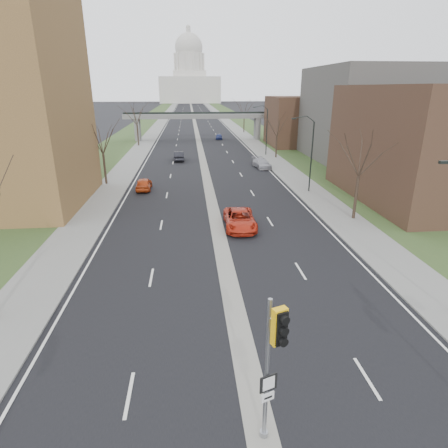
{
  "coord_description": "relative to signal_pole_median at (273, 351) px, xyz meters",
  "views": [
    {
      "loc": [
        -2.27,
        -10.14,
        11.7
      ],
      "look_at": [
        -0.26,
        11.54,
        3.75
      ],
      "focal_mm": 30.0,
      "sensor_mm": 36.0,
      "label": 1
    }
  ],
  "objects": [
    {
      "name": "ground",
      "position": [
        -0.18,
        0.65,
        -3.92
      ],
      "size": [
        700.0,
        700.0,
        0.0
      ],
      "primitive_type": "plane",
      "color": "black",
      "rests_on": "ground"
    },
    {
      "name": "road_surface",
      "position": [
        -0.18,
        150.65,
        -3.92
      ],
      "size": [
        20.0,
        600.0,
        0.01
      ],
      "primitive_type": "cube",
      "color": "black",
      "rests_on": "ground"
    },
    {
      "name": "median_strip",
      "position": [
        -0.18,
        150.65,
        -3.92
      ],
      "size": [
        1.2,
        600.0,
        0.02
      ],
      "primitive_type": "cube",
      "color": "gray",
      "rests_on": "ground"
    },
    {
      "name": "sidewalk_right",
      "position": [
        11.82,
        150.65,
        -3.86
      ],
      "size": [
        4.0,
        600.0,
        0.12
      ],
      "primitive_type": "cube",
      "color": "gray",
      "rests_on": "ground"
    },
    {
      "name": "sidewalk_left",
      "position": [
        -12.18,
        150.65,
        -3.86
      ],
      "size": [
        4.0,
        600.0,
        0.12
      ],
      "primitive_type": "cube",
      "color": "gray",
      "rests_on": "ground"
    },
    {
      "name": "grass_verge_right",
      "position": [
        17.82,
        150.65,
        -3.87
      ],
      "size": [
        8.0,
        600.0,
        0.1
      ],
      "primitive_type": "cube",
      "color": "#2E4620",
      "rests_on": "ground"
    },
    {
      "name": "grass_verge_left",
      "position": [
        -18.18,
        150.65,
        -3.87
      ],
      "size": [
        8.0,
        600.0,
        0.1
      ],
      "primitive_type": "cube",
      "color": "#2E4620",
      "rests_on": "ground"
    },
    {
      "name": "commercial_block_near",
      "position": [
        23.82,
        28.65,
        2.08
      ],
      "size": [
        16.0,
        20.0,
        12.0
      ],
      "primitive_type": "cube",
      "color": "#472C21",
      "rests_on": "ground"
    },
    {
      "name": "commercial_block_mid",
      "position": [
        27.82,
        52.65,
        3.58
      ],
      "size": [
        18.0,
        22.0,
        15.0
      ],
      "primitive_type": "cube",
      "color": "#4E4C47",
      "rests_on": "ground"
    },
    {
      "name": "commercial_block_far",
      "position": [
        21.82,
        70.65,
        1.08
      ],
      "size": [
        14.0,
        14.0,
        10.0
      ],
      "primitive_type": "cube",
      "color": "#472C21",
      "rests_on": "ground"
    },
    {
      "name": "pedestrian_bridge",
      "position": [
        -0.18,
        80.65,
        0.92
      ],
      "size": [
        34.0,
        3.0,
        6.45
      ],
      "color": "slate",
      "rests_on": "ground"
    },
    {
      "name": "capitol",
      "position": [
        -0.18,
        320.65,
        14.68
      ],
      "size": [
        48.0,
        42.0,
        55.75
      ],
      "color": "#B8B3A9",
      "rests_on": "ground"
    },
    {
      "name": "streetlight_mid",
      "position": [
        10.81,
        32.65,
        3.03
      ],
      "size": [
        2.61,
        0.2,
        8.7
      ],
      "color": "black",
      "rests_on": "sidewalk_right"
    },
    {
      "name": "streetlight_far",
      "position": [
        10.81,
        58.65,
        3.03
      ],
      "size": [
        2.61,
        0.2,
        8.7
      ],
      "color": "black",
      "rests_on": "sidewalk_right"
    },
    {
      "name": "tree_left_b",
      "position": [
        -13.18,
        38.65,
        2.31
      ],
      "size": [
        6.75,
        6.75,
        8.81
      ],
      "color": "#382B21",
      "rests_on": "sidewalk_left"
    },
    {
      "name": "tree_left_c",
      "position": [
        -13.18,
        72.65,
        3.12
      ],
      "size": [
        7.65,
        7.65,
        9.99
      ],
      "color": "#382B21",
      "rests_on": "sidewalk_left"
    },
    {
      "name": "tree_right_a",
      "position": [
        12.82,
        22.65,
        2.72
      ],
      "size": [
        7.2,
        7.2,
        9.4
      ],
      "color": "#382B21",
      "rests_on": "sidewalk_right"
    },
    {
      "name": "tree_right_b",
      "position": [
        12.82,
        55.65,
        1.9
      ],
      "size": [
        6.3,
        6.3,
        8.22
      ],
      "color": "#382B21",
      "rests_on": "sidewalk_right"
    },
    {
      "name": "tree_right_c",
      "position": [
        12.82,
        95.65,
        3.12
      ],
      "size": [
        7.65,
        7.65,
        9.99
      ],
      "color": "#382B21",
      "rests_on": "sidewalk_right"
    },
    {
      "name": "signal_pole_median",
      "position": [
        0.0,
        0.0,
        0.0
      ],
      "size": [
        0.79,
        0.94,
        5.63
      ],
      "rotation": [
        0.0,
        0.0,
        0.35
      ],
      "color": "gray",
      "rests_on": "ground"
    },
    {
      "name": "car_left_near",
      "position": [
        -8.05,
        35.46,
        -3.18
      ],
      "size": [
        1.79,
        4.37,
        1.48
      ],
      "primitive_type": "imported",
      "rotation": [
        0.0,
        0.0,
        3.15
      ],
      "color": "#B43D14",
      "rests_on": "ground"
    },
    {
      "name": "car_left_far",
      "position": [
        -4.21,
        54.65,
        -3.14
      ],
      "size": [
        1.79,
        4.79,
        1.56
      ],
      "primitive_type": "imported",
      "rotation": [
        0.0,
        0.0,
        3.17
      ],
      "color": "black",
      "rests_on": "ground"
    },
    {
      "name": "car_right_near",
      "position": [
        1.82,
        21.36,
        -3.13
      ],
      "size": [
        2.81,
        5.78,
        1.59
      ],
      "primitive_type": "imported",
      "rotation": [
        0.0,
        0.0,
        -0.03
      ],
      "color": "red",
      "rests_on": "ground"
    },
    {
      "name": "car_right_mid",
      "position": [
        8.65,
        47.21,
        -3.2
      ],
      "size": [
        2.66,
        5.17,
        1.43
      ],
      "primitive_type": "imported",
      "rotation": [
        0.0,
        0.0,
        0.14
      ],
      "color": "#9B9BA2",
      "rests_on": "ground"
    },
    {
      "name": "car_right_far",
      "position": [
        4.82,
        81.91,
        -3.27
      ],
      "size": [
        1.85,
        3.96,
        1.31
      ],
      "primitive_type": "imported",
      "rotation": [
        0.0,
        0.0,
        -0.08
      ],
      "color": "navy",
      "rests_on": "ground"
    }
  ]
}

